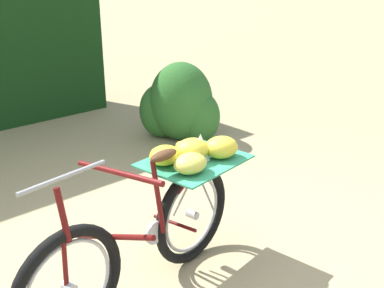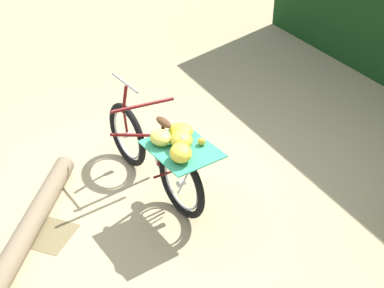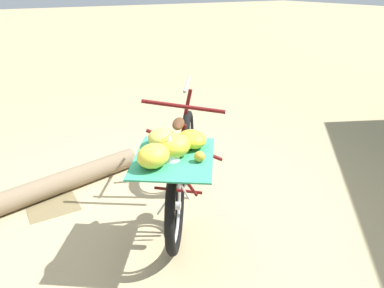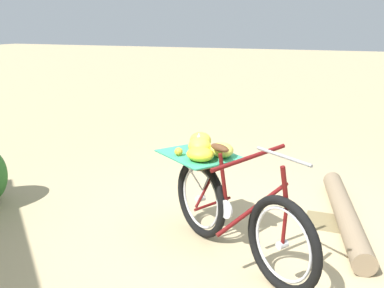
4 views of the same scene
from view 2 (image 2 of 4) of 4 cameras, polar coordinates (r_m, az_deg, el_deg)
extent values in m
plane|color=tan|center=(5.53, -3.84, -5.59)|extent=(60.00, 60.00, 0.00)
torus|color=black|center=(5.84, -7.01, 0.99)|extent=(0.48, 0.64, 0.73)
torus|color=#B7B7BC|center=(5.84, -7.01, 0.99)|extent=(0.34, 0.48, 0.57)
cylinder|color=#B7B7BC|center=(5.84, -7.01, 0.99)|extent=(0.10, 0.10, 0.06)
torus|color=black|center=(5.10, -1.18, -4.22)|extent=(0.48, 0.64, 0.73)
torus|color=#B7B7BC|center=(5.10, -1.18, -4.22)|extent=(0.34, 0.48, 0.57)
cylinder|color=#B7B7BC|center=(5.10, -1.18, -4.22)|extent=(0.10, 0.10, 0.06)
cylinder|color=#590F0F|center=(5.51, -5.46, 0.94)|extent=(0.59, 0.43, 0.30)
cylinder|color=#590F0F|center=(5.25, -5.29, 4.18)|extent=(0.60, 0.44, 0.11)
cylinder|color=#590F0F|center=(5.17, -3.34, 0.06)|extent=(0.11, 0.09, 0.49)
cylinder|color=#590F0F|center=(5.21, -2.36, -3.04)|extent=(0.33, 0.24, 0.05)
cylinder|color=#590F0F|center=(5.06, -2.17, -1.34)|extent=(0.28, 0.20, 0.47)
cylinder|color=#590F0F|center=(5.77, -7.16, 2.29)|extent=(0.06, 0.05, 0.30)
cylinder|color=#590F0F|center=(5.60, -7.27, 4.79)|extent=(0.10, 0.08, 0.30)
cylinder|color=gray|center=(5.48, -7.27, 6.57)|extent=(0.32, 0.44, 0.02)
ellipsoid|color=#4C2D19|center=(4.98, -3.07, 2.36)|extent=(0.20, 0.23, 0.06)
cylinder|color=#B7B7BC|center=(5.34, -3.49, -1.91)|extent=(0.11, 0.14, 0.16)
cylinder|color=#B7B7BC|center=(5.05, -1.81, -1.98)|extent=(0.18, 0.13, 0.39)
cylinder|color=#B7B7BC|center=(4.91, -0.45, -3.15)|extent=(0.21, 0.15, 0.39)
cube|color=brown|center=(4.85, -1.10, -0.69)|extent=(0.70, 0.74, 0.02)
cube|color=#33936B|center=(4.84, -1.10, -0.51)|extent=(0.83, 0.87, 0.01)
ellipsoid|color=yellow|center=(4.98, -1.20, 1.45)|extent=(0.23, 0.26, 0.12)
ellipsoid|color=#CCC64C|center=(4.88, -3.38, 0.69)|extent=(0.30, 0.30, 0.13)
ellipsoid|color=yellow|center=(4.81, -1.13, 0.42)|extent=(0.31, 0.30, 0.16)
ellipsoid|color=yellow|center=(4.64, -1.22, -0.99)|extent=(0.30, 0.29, 0.15)
sphere|color=gold|center=(4.86, 1.04, 0.27)|extent=(0.07, 0.07, 0.07)
cone|color=white|center=(4.75, -1.04, 0.17)|extent=(0.19, 0.19, 0.18)
cylinder|color=#7F6B51|center=(5.26, -16.98, -8.35)|extent=(1.97, 0.61, 0.20)
cube|color=olive|center=(5.24, -14.82, -9.49)|extent=(0.44, 0.36, 0.01)
camera|label=1|loc=(5.76, -31.55, 14.11)|focal=43.56mm
camera|label=3|loc=(3.21, 26.22, -0.48)|focal=33.51mm
camera|label=4|loc=(7.99, -1.32, 22.28)|focal=41.99mm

